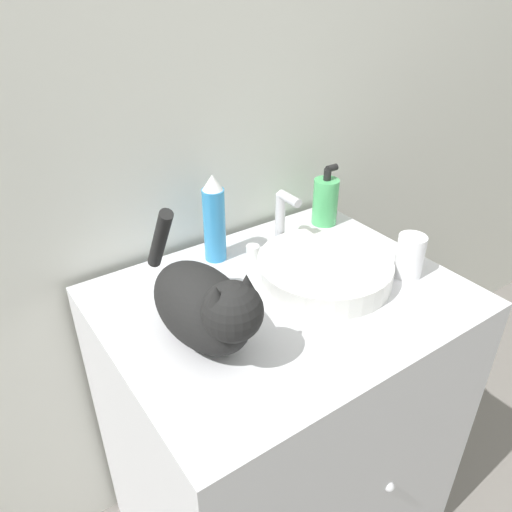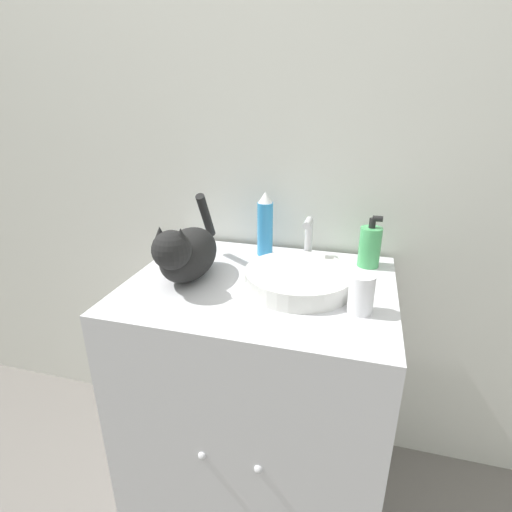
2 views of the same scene
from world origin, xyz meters
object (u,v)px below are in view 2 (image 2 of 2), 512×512
Objects in this scene: soap_bottle at (370,246)px; cat at (186,252)px; spray_bottle at (265,225)px; cup at (361,294)px.

cat is at bearing -154.35° from soap_bottle.
spray_bottle is at bearing 178.55° from soap_bottle.
cup is (0.49, -0.06, -0.03)m from cat.
cat is at bearing 172.90° from cup.
soap_bottle is at bearing 114.14° from cat.
cup is (-0.02, -0.31, -0.02)m from soap_bottle.
soap_bottle is at bearing -1.45° from spray_bottle.
spray_bottle is (-0.34, 0.01, 0.04)m from soap_bottle.
soap_bottle is (0.51, 0.24, -0.02)m from cat.
cat is 0.50m from cup.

